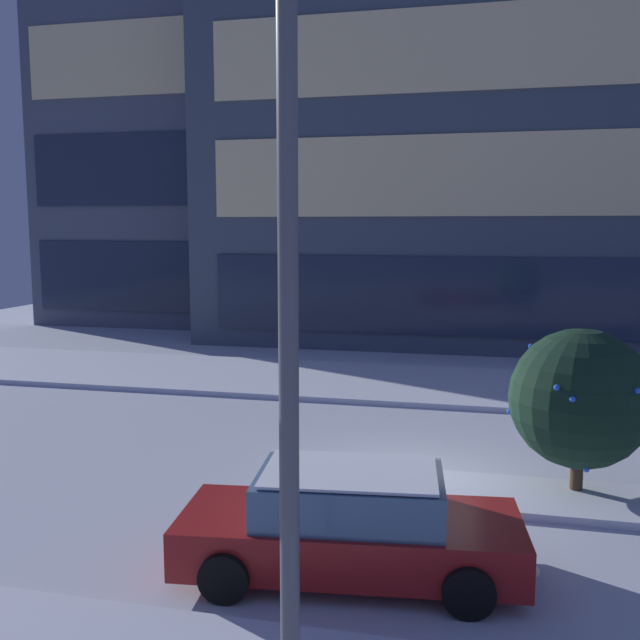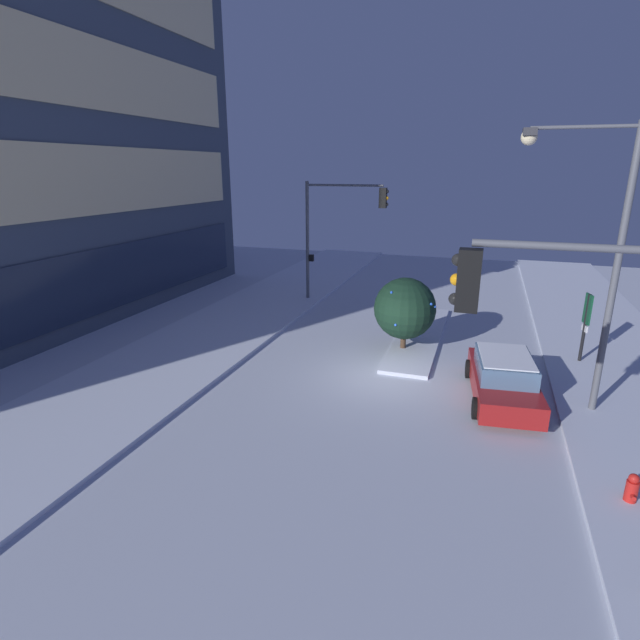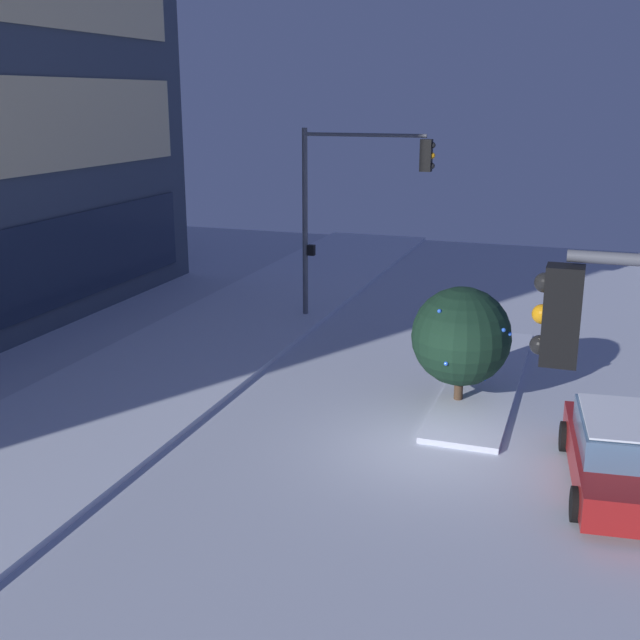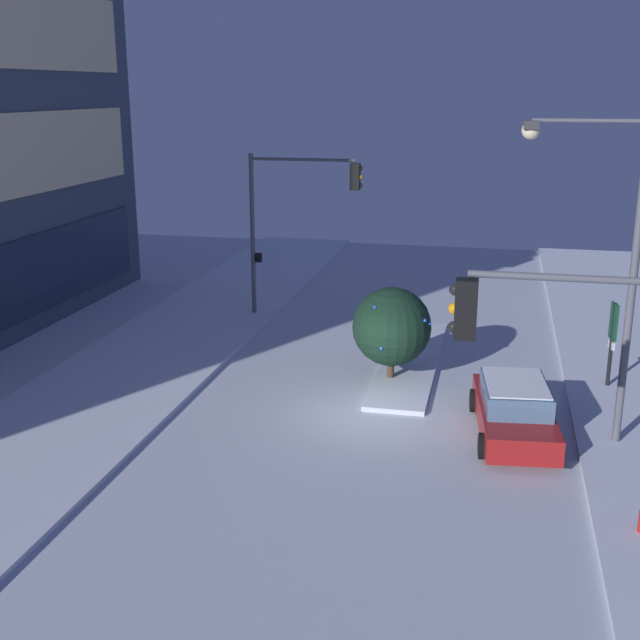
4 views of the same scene
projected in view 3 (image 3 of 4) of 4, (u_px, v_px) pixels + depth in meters
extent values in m
plane|color=silver|center=(429.00, 451.00, 17.34)|extent=(52.00, 52.00, 0.00)
cube|color=silver|center=(110.00, 403.00, 19.86)|extent=(52.00, 5.20, 0.14)
cube|color=silver|center=(485.00, 380.00, 21.49)|extent=(9.00, 1.80, 0.14)
cube|color=maroon|center=(620.00, 463.00, 15.58)|extent=(4.81, 2.32, 0.66)
cube|color=slate|center=(623.00, 434.00, 15.42)|extent=(2.67, 1.91, 0.60)
cube|color=white|center=(625.00, 418.00, 15.33)|extent=(2.47, 1.78, 0.04)
sphere|color=#F9E5B2|center=(577.00, 416.00, 17.92)|extent=(0.16, 0.16, 0.16)
sphere|color=#F9E5B2|center=(635.00, 421.00, 17.66)|extent=(0.16, 0.16, 0.16)
cylinder|color=black|center=(565.00, 437.00, 17.27)|extent=(0.68, 0.29, 0.66)
cylinder|color=black|center=(577.00, 504.00, 14.39)|extent=(0.68, 0.29, 0.66)
cylinder|color=#565960|center=(305.00, 226.00, 26.94)|extent=(0.18, 0.18, 6.47)
cylinder|color=#565960|center=(364.00, 135.00, 25.47)|extent=(0.12, 4.08, 0.12)
cube|color=black|center=(426.00, 155.00, 24.99)|extent=(0.32, 0.36, 1.00)
sphere|color=black|center=(433.00, 145.00, 24.85)|extent=(0.20, 0.20, 0.20)
sphere|color=orange|center=(432.00, 156.00, 24.93)|extent=(0.20, 0.20, 0.20)
sphere|color=black|center=(432.00, 166.00, 25.02)|extent=(0.20, 0.20, 0.20)
cube|color=black|center=(311.00, 250.00, 27.10)|extent=(0.20, 0.24, 0.36)
cube|color=black|center=(562.00, 316.00, 7.79)|extent=(0.32, 0.36, 1.00)
sphere|color=black|center=(544.00, 283.00, 7.76)|extent=(0.20, 0.20, 0.20)
sphere|color=orange|center=(542.00, 314.00, 7.85)|extent=(0.20, 0.20, 0.20)
sphere|color=black|center=(539.00, 345.00, 7.93)|extent=(0.20, 0.20, 0.20)
cylinder|color=#473323|center=(458.00, 390.00, 19.87)|extent=(0.22, 0.22, 0.75)
sphere|color=black|center=(461.00, 336.00, 19.48)|extent=(2.45, 2.45, 2.45)
sphere|color=blue|center=(446.00, 364.00, 18.55)|extent=(0.10, 0.10, 0.10)
sphere|color=blue|center=(504.00, 317.00, 19.76)|extent=(0.10, 0.10, 0.10)
sphere|color=blue|center=(504.00, 330.00, 18.58)|extent=(0.10, 0.10, 0.10)
sphere|color=blue|center=(484.00, 379.00, 19.65)|extent=(0.10, 0.10, 0.10)
sphere|color=blue|center=(510.00, 334.00, 18.80)|extent=(0.10, 0.10, 0.10)
sphere|color=blue|center=(439.00, 311.00, 18.63)|extent=(0.10, 0.10, 0.10)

